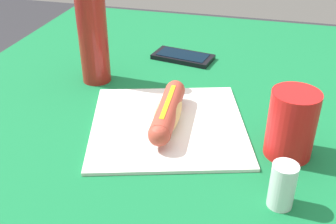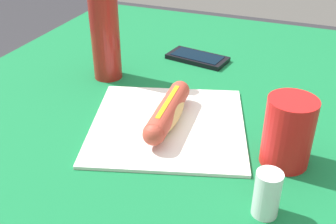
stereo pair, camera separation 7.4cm
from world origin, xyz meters
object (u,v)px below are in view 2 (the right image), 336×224
(hot_dog, at_px, (168,112))
(salt_shaker, at_px, (267,194))
(cell_phone, at_px, (197,58))
(drinking_cup, at_px, (288,132))
(soda_bottle, at_px, (105,28))

(hot_dog, xyz_separation_m, salt_shaker, (0.16, 0.20, 0.00))
(hot_dog, bearing_deg, cell_phone, -171.96)
(drinking_cup, height_order, salt_shaker, drinking_cup)
(soda_bottle, bearing_deg, drinking_cup, 67.28)
(cell_phone, relative_size, drinking_cup, 1.36)
(cell_phone, distance_m, salt_shaker, 0.52)
(hot_dog, bearing_deg, soda_bottle, -125.39)
(soda_bottle, bearing_deg, hot_dog, 54.61)
(salt_shaker, bearing_deg, cell_phone, -151.90)
(drinking_cup, bearing_deg, soda_bottle, -112.72)
(drinking_cup, xyz_separation_m, salt_shaker, (0.13, -0.01, -0.02))
(hot_dog, distance_m, salt_shaker, 0.26)
(drinking_cup, bearing_deg, salt_shaker, -3.52)
(cell_phone, distance_m, soda_bottle, 0.25)
(hot_dog, relative_size, drinking_cup, 1.73)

